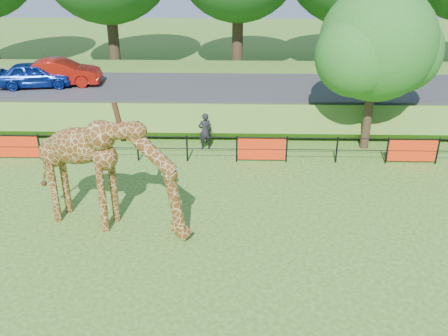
# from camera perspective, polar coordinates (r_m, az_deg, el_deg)

# --- Properties ---
(ground) EXTENTS (90.00, 90.00, 0.00)m
(ground) POSITION_cam_1_polar(r_m,az_deg,el_deg) (13.55, -7.37, -13.42)
(ground) COLOR #2E5E17
(ground) RESTS_ON ground
(giraffe) EXTENTS (5.17, 2.46, 3.66)m
(giraffe) POSITION_cam_1_polar(r_m,az_deg,el_deg) (15.41, -12.86, -0.70)
(giraffe) COLOR #5A3512
(giraffe) RESTS_ON ground
(perimeter_fence) EXTENTS (28.07, 0.10, 1.10)m
(perimeter_fence) POSITION_cam_1_polar(r_m,az_deg,el_deg) (20.13, -4.24, 2.24)
(perimeter_fence) COLOR black
(perimeter_fence) RESTS_ON ground
(embankment) EXTENTS (40.00, 9.00, 1.30)m
(embankment) POSITION_cam_1_polar(r_m,az_deg,el_deg) (27.13, -2.77, 8.68)
(embankment) COLOR #2E5E17
(embankment) RESTS_ON ground
(road) EXTENTS (40.00, 5.00, 0.12)m
(road) POSITION_cam_1_polar(r_m,az_deg,el_deg) (25.49, -3.04, 9.23)
(road) COLOR #303033
(road) RESTS_ON embankment
(car_blue) EXTENTS (3.85, 2.03, 1.25)m
(car_blue) POSITION_cam_1_polar(r_m,az_deg,el_deg) (26.79, -20.76, 9.96)
(car_blue) COLOR #1535AA
(car_blue) RESTS_ON road
(car_red) EXTENTS (4.03, 1.67, 1.30)m
(car_red) POSITION_cam_1_polar(r_m,az_deg,el_deg) (26.72, -18.15, 10.36)
(car_red) COLOR #B7160D
(car_red) RESTS_ON road
(visitor) EXTENTS (0.68, 0.55, 1.60)m
(visitor) POSITION_cam_1_polar(r_m,az_deg,el_deg) (21.19, -2.19, 4.23)
(visitor) COLOR black
(visitor) RESTS_ON ground
(tree_east) EXTENTS (5.40, 4.71, 6.76)m
(tree_east) POSITION_cam_1_polar(r_m,az_deg,el_deg) (21.23, 17.29, 12.99)
(tree_east) COLOR #2F1F15
(tree_east) RESTS_ON ground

